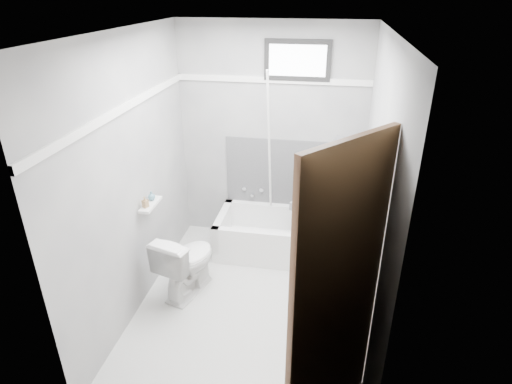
% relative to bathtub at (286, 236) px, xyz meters
% --- Properties ---
extents(floor, '(2.60, 2.60, 0.00)m').
position_rel_bathtub_xyz_m(floor, '(-0.23, -0.93, -0.21)').
color(floor, silver).
rests_on(floor, ground).
extents(ceiling, '(2.60, 2.60, 0.00)m').
position_rel_bathtub_xyz_m(ceiling, '(-0.23, -0.93, 2.19)').
color(ceiling, silver).
rests_on(ceiling, floor).
extents(wall_back, '(2.00, 0.02, 2.40)m').
position_rel_bathtub_xyz_m(wall_back, '(-0.23, 0.37, 0.99)').
color(wall_back, slate).
rests_on(wall_back, floor).
extents(wall_front, '(2.00, 0.02, 2.40)m').
position_rel_bathtub_xyz_m(wall_front, '(-0.23, -2.23, 0.99)').
color(wall_front, slate).
rests_on(wall_front, floor).
extents(wall_left, '(0.02, 2.60, 2.40)m').
position_rel_bathtub_xyz_m(wall_left, '(-1.23, -0.93, 0.99)').
color(wall_left, slate).
rests_on(wall_left, floor).
extents(wall_right, '(0.02, 2.60, 2.40)m').
position_rel_bathtub_xyz_m(wall_right, '(0.77, -0.93, 0.99)').
color(wall_right, slate).
rests_on(wall_right, floor).
extents(bathtub, '(1.50, 0.70, 0.42)m').
position_rel_bathtub_xyz_m(bathtub, '(0.00, 0.00, 0.00)').
color(bathtub, white).
rests_on(bathtub, floor).
extents(office_chair, '(0.93, 0.93, 1.16)m').
position_rel_bathtub_xyz_m(office_chair, '(0.41, 0.01, 0.49)').
color(office_chair, '#5A5A5F').
rests_on(office_chair, bathtub).
extents(toilet, '(0.55, 0.74, 0.65)m').
position_rel_bathtub_xyz_m(toilet, '(-0.85, -0.82, 0.12)').
color(toilet, white).
rests_on(toilet, floor).
extents(door, '(0.78, 0.78, 2.00)m').
position_rel_bathtub_xyz_m(door, '(0.75, -2.21, 0.79)').
color(door, brown).
rests_on(door, floor).
extents(window, '(0.66, 0.04, 0.40)m').
position_rel_bathtub_xyz_m(window, '(0.02, 0.36, 1.81)').
color(window, black).
rests_on(window, wall_back).
extents(backerboard, '(1.50, 0.02, 0.78)m').
position_rel_bathtub_xyz_m(backerboard, '(0.02, 0.36, 0.59)').
color(backerboard, '#4C4C4F').
rests_on(backerboard, wall_back).
extents(trim_back, '(2.00, 0.02, 0.06)m').
position_rel_bathtub_xyz_m(trim_back, '(-0.23, 0.36, 1.61)').
color(trim_back, white).
rests_on(trim_back, wall_back).
extents(trim_left, '(0.02, 2.60, 0.06)m').
position_rel_bathtub_xyz_m(trim_left, '(-1.22, -0.93, 1.61)').
color(trim_left, white).
rests_on(trim_left, wall_left).
extents(pole, '(0.02, 0.49, 1.90)m').
position_rel_bathtub_xyz_m(pole, '(-0.21, 0.13, 0.84)').
color(pole, silver).
rests_on(pole, bathtub).
extents(shelf, '(0.10, 0.32, 0.02)m').
position_rel_bathtub_xyz_m(shelf, '(-1.16, -0.80, 0.69)').
color(shelf, silver).
rests_on(shelf, wall_left).
extents(soap_bottle_a, '(0.06, 0.06, 0.10)m').
position_rel_bathtub_xyz_m(soap_bottle_a, '(-1.17, -0.88, 0.76)').
color(soap_bottle_a, '#96744B').
rests_on(soap_bottle_a, shelf).
extents(soap_bottle_b, '(0.09, 0.09, 0.09)m').
position_rel_bathtub_xyz_m(soap_bottle_b, '(-1.17, -0.74, 0.75)').
color(soap_bottle_b, teal).
rests_on(soap_bottle_b, shelf).
extents(faucet, '(0.26, 0.10, 0.16)m').
position_rel_bathtub_xyz_m(faucet, '(-0.43, 0.34, 0.34)').
color(faucet, silver).
rests_on(faucet, wall_back).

